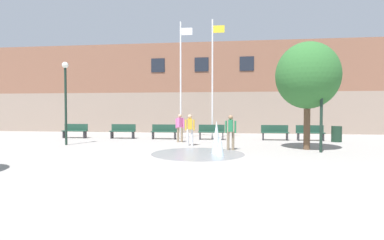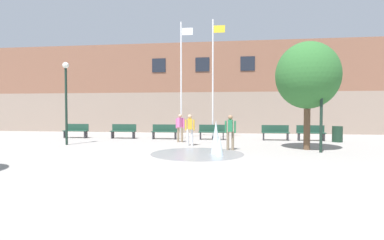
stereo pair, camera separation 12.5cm
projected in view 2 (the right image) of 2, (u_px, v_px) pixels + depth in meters
ground_plane at (138, 183)px, 7.38m from camera, size 100.00×100.00×0.00m
library_building at (206, 90)px, 26.52m from camera, size 36.00×6.05×7.17m
splash_fountain at (212, 143)px, 12.26m from camera, size 3.87×3.87×1.39m
park_bench_left_of_flagpoles at (76, 131)px, 19.50m from camera, size 1.60×0.44×0.91m
park_bench_under_left_flagpole at (123, 131)px, 19.14m from camera, size 1.60×0.44×0.91m
park_bench_center at (165, 131)px, 18.71m from camera, size 1.60×0.44×0.91m
park_bench_under_right_flagpole at (212, 132)px, 18.42m from camera, size 1.60×0.44×0.91m
park_bench_near_trashcan at (275, 132)px, 17.94m from camera, size 1.60×0.44×0.91m
park_bench_far_right at (311, 133)px, 17.69m from camera, size 1.60×0.44×0.91m
adult_watching at (180, 126)px, 16.89m from camera, size 0.50×0.39×1.59m
adult_in_red at (230, 129)px, 13.53m from camera, size 0.50×0.35×1.59m
teen_by_trashcan at (190, 127)px, 15.23m from camera, size 0.50×0.38×1.59m
flagpole_left at (182, 77)px, 19.06m from camera, size 0.80×0.10×7.42m
flagpole_right at (213, 75)px, 18.79m from camera, size 0.80×0.10×7.50m
lamp_post_left_lane at (66, 92)px, 15.49m from camera, size 0.32×0.32×4.29m
lamp_post_right_lane at (322, 87)px, 12.67m from camera, size 0.32×0.32×4.34m
trash_can at (337, 134)px, 16.95m from camera, size 0.56×0.56×0.90m
street_tree_near_building at (308, 76)px, 13.56m from camera, size 2.85×2.85×4.91m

